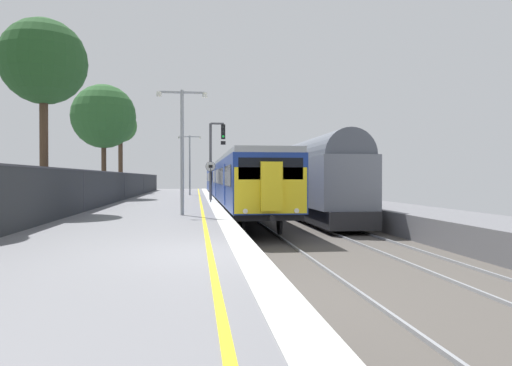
# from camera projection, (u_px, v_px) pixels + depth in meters

# --- Properties ---
(ground) EXTENTS (17.40, 110.00, 1.21)m
(ground) POSITION_uv_depth(u_px,v_px,m) (355.00, 279.00, 9.71)
(ground) COLOR slate
(commuter_train_at_platform) EXTENTS (2.83, 42.34, 3.81)m
(commuter_train_at_platform) POSITION_uv_depth(u_px,v_px,m) (230.00, 181.00, 37.94)
(commuter_train_at_platform) COLOR navy
(commuter_train_at_platform) RESTS_ON ground
(freight_train_adjacent_track) EXTENTS (2.60, 62.15, 4.63)m
(freight_train_adjacent_track) POSITION_uv_depth(u_px,v_px,m) (259.00, 177.00, 50.70)
(freight_train_adjacent_track) COLOR #232326
(freight_train_adjacent_track) RESTS_ON ground
(signal_gantry) EXTENTS (1.10, 0.24, 5.21)m
(signal_gantry) POSITION_uv_depth(u_px,v_px,m) (214.00, 152.00, 31.81)
(signal_gantry) COLOR #47474C
(signal_gantry) RESTS_ON ground
(speed_limit_sign) EXTENTS (0.59, 0.08, 2.47)m
(speed_limit_sign) POSITION_uv_depth(u_px,v_px,m) (211.00, 176.00, 28.59)
(speed_limit_sign) COLOR #59595B
(speed_limit_sign) RESTS_ON ground
(platform_lamp_mid) EXTENTS (2.00, 0.20, 4.97)m
(platform_lamp_mid) POSITION_uv_depth(u_px,v_px,m) (182.00, 140.00, 18.66)
(platform_lamp_mid) COLOR #93999E
(platform_lamp_mid) RESTS_ON ground
(platform_lamp_far) EXTENTS (2.00, 0.20, 5.12)m
(platform_lamp_far) POSITION_uv_depth(u_px,v_px,m) (190.00, 160.00, 40.46)
(platform_lamp_far) COLOR #93999E
(platform_lamp_far) RESTS_ON ground
(background_tree_centre) EXTENTS (4.59, 4.59, 8.21)m
(background_tree_centre) POSITION_uv_depth(u_px,v_px,m) (103.00, 118.00, 34.00)
(background_tree_centre) COLOR #473323
(background_tree_centre) RESTS_ON ground
(background_tree_right) EXTENTS (3.21, 3.32, 8.20)m
(background_tree_right) POSITION_uv_depth(u_px,v_px,m) (121.00, 128.00, 46.05)
(background_tree_right) COLOR #473323
(background_tree_right) RESTS_ON ground
(background_tree_back) EXTENTS (3.61, 3.61, 8.22)m
(background_tree_back) POSITION_uv_depth(u_px,v_px,m) (42.00, 65.00, 20.00)
(background_tree_back) COLOR #473323
(background_tree_back) RESTS_ON ground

